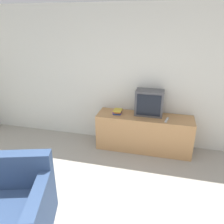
{
  "coord_description": "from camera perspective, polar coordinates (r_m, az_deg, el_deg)",
  "views": [
    {
      "loc": [
        0.75,
        -0.97,
        2.27
      ],
      "look_at": [
        -0.08,
        2.4,
        0.84
      ],
      "focal_mm": 35.0,
      "sensor_mm": 36.0,
      "label": 1
    }
  ],
  "objects": [
    {
      "name": "wall_back",
      "position": [
        4.19,
        3.21,
        8.9
      ],
      "size": [
        9.0,
        0.06,
        2.6
      ],
      "color": "silver",
      "rests_on": "ground_plane"
    },
    {
      "name": "book_stack",
      "position": [
        4.09,
        1.46,
        0.11
      ],
      "size": [
        0.17,
        0.2,
        0.08
      ],
      "color": "#23478E",
      "rests_on": "tv_stand"
    },
    {
      "name": "remote_on_stand",
      "position": [
        3.94,
        14.11,
        -2.01
      ],
      "size": [
        0.07,
        0.2,
        0.02
      ],
      "rotation": [
        0.0,
        0.0,
        -0.2
      ],
      "color": "#B7B7B7",
      "rests_on": "tv_stand"
    },
    {
      "name": "tv_stand",
      "position": [
        4.19,
        8.3,
        -5.35
      ],
      "size": [
        1.76,
        0.49,
        0.68
      ],
      "color": "tan",
      "rests_on": "ground_plane"
    },
    {
      "name": "television",
      "position": [
        4.04,
        9.72,
        2.42
      ],
      "size": [
        0.5,
        0.3,
        0.47
      ],
      "color": "#4C4C51",
      "rests_on": "tv_stand"
    }
  ]
}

